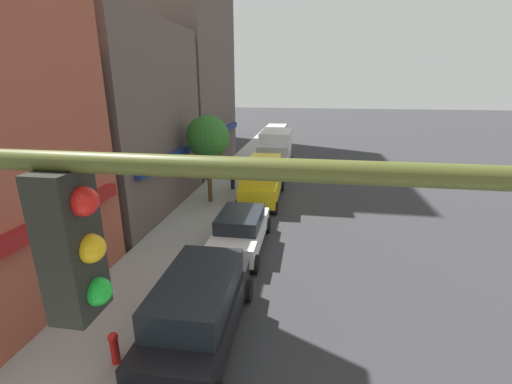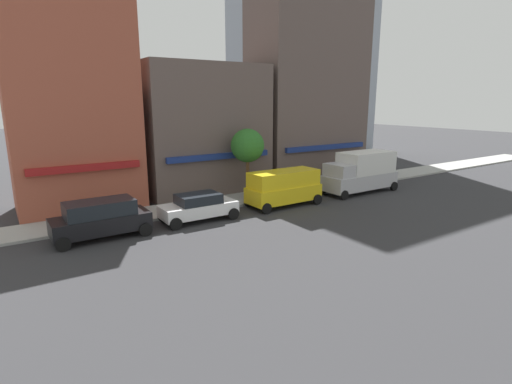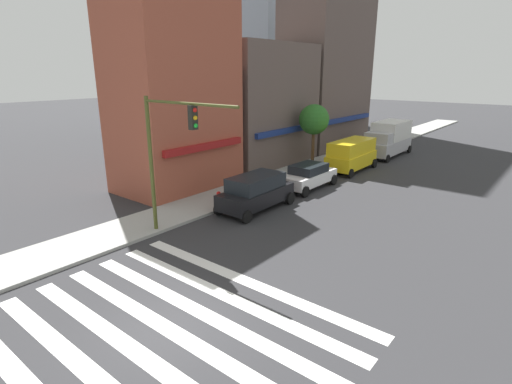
% 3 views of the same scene
% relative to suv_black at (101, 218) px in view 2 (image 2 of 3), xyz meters
% --- Properties ---
extents(storefront_row, '(27.56, 5.30, 15.72)m').
position_rel_suv_black_xyz_m(storefront_row, '(10.99, 6.80, 5.83)').
color(storefront_row, '#9E4C38').
rests_on(storefront_row, ground_plane).
extents(suv_black, '(4.73, 2.12, 1.94)m').
position_rel_suv_black_xyz_m(suv_black, '(0.00, 0.00, 0.00)').
color(suv_black, black).
rests_on(suv_black, ground_plane).
extents(sedan_white, '(4.40, 2.02, 1.59)m').
position_rel_suv_black_xyz_m(sedan_white, '(5.40, -0.00, -0.19)').
color(sedan_white, white).
rests_on(sedan_white, ground_plane).
extents(van_yellow, '(5.03, 2.22, 2.34)m').
position_rel_suv_black_xyz_m(van_yellow, '(11.57, -0.00, 0.25)').
color(van_yellow, yellow).
rests_on(van_yellow, ground_plane).
extents(box_truck_silver, '(6.22, 2.42, 3.04)m').
position_rel_suv_black_xyz_m(box_truck_silver, '(18.84, -0.00, 0.56)').
color(box_truck_silver, '#B7B7BC').
rests_on(box_truck_silver, ground_plane).
extents(pedestrian_red_jacket, '(0.32, 0.32, 1.77)m').
position_rel_suv_black_xyz_m(pedestrian_red_jacket, '(13.04, 2.07, 0.04)').
color(pedestrian_red_jacket, '#23232D').
rests_on(pedestrian_red_jacket, sidewalk_left).
extents(fire_hydrant, '(0.24, 0.24, 0.84)m').
position_rel_suv_black_xyz_m(fire_hydrant, '(-1.19, 1.70, -0.42)').
color(fire_hydrant, red).
rests_on(fire_hydrant, sidewalk_left).
extents(street_tree, '(2.31, 2.31, 4.80)m').
position_rel_suv_black_xyz_m(street_tree, '(10.52, 2.80, 2.73)').
color(street_tree, brown).
rests_on(street_tree, sidewalk_left).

